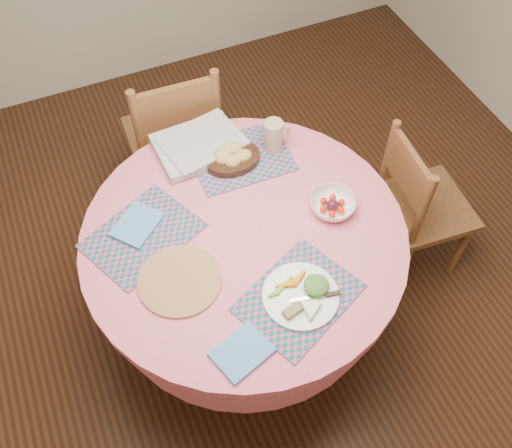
{
  "coord_description": "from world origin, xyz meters",
  "views": [
    {
      "loc": [
        -0.45,
        -1.15,
        2.51
      ],
      "look_at": [
        0.05,
        0.0,
        0.78
      ],
      "focal_mm": 40.0,
      "sensor_mm": 36.0,
      "label": 1
    }
  ],
  "objects_px": {
    "dining_table": "(245,261)",
    "latte_mug": "(274,135)",
    "wicker_trivet": "(180,280)",
    "chair_back": "(176,138)",
    "fruit_bowl": "(333,205)",
    "chair_right": "(419,204)",
    "bread_bowl": "(232,156)",
    "dinner_plate": "(303,295)"
  },
  "relations": [
    {
      "from": "bread_bowl",
      "to": "wicker_trivet",
      "type": "bearing_deg",
      "value": -130.53
    },
    {
      "from": "latte_mug",
      "to": "bread_bowl",
      "type": "bearing_deg",
      "value": -177.67
    },
    {
      "from": "latte_mug",
      "to": "dining_table",
      "type": "bearing_deg",
      "value": -128.77
    },
    {
      "from": "chair_right",
      "to": "wicker_trivet",
      "type": "xyz_separation_m",
      "value": [
        -1.17,
        -0.13,
        0.31
      ]
    },
    {
      "from": "fruit_bowl",
      "to": "dinner_plate",
      "type": "bearing_deg",
      "value": -132.19
    },
    {
      "from": "dining_table",
      "to": "wicker_trivet",
      "type": "height_order",
      "value": "wicker_trivet"
    },
    {
      "from": "latte_mug",
      "to": "chair_right",
      "type": "bearing_deg",
      "value": -28.62
    },
    {
      "from": "chair_back",
      "to": "latte_mug",
      "type": "relative_size",
      "value": 6.89
    },
    {
      "from": "dining_table",
      "to": "dinner_plate",
      "type": "distance_m",
      "value": 0.41
    },
    {
      "from": "dining_table",
      "to": "wicker_trivet",
      "type": "bearing_deg",
      "value": -160.53
    },
    {
      "from": "dining_table",
      "to": "latte_mug",
      "type": "height_order",
      "value": "latte_mug"
    },
    {
      "from": "fruit_bowl",
      "to": "bread_bowl",
      "type": "bearing_deg",
      "value": 124.62
    },
    {
      "from": "dining_table",
      "to": "bread_bowl",
      "type": "distance_m",
      "value": 0.43
    },
    {
      "from": "chair_back",
      "to": "dining_table",
      "type": "bearing_deg",
      "value": 93.68
    },
    {
      "from": "dining_table",
      "to": "chair_right",
      "type": "distance_m",
      "value": 0.89
    },
    {
      "from": "bread_bowl",
      "to": "fruit_bowl",
      "type": "height_order",
      "value": "bread_bowl"
    },
    {
      "from": "chair_right",
      "to": "latte_mug",
      "type": "bearing_deg",
      "value": 66.48
    },
    {
      "from": "dining_table",
      "to": "bread_bowl",
      "type": "bearing_deg",
      "value": 74.8
    },
    {
      "from": "dinner_plate",
      "to": "latte_mug",
      "type": "xyz_separation_m",
      "value": [
        0.2,
        0.69,
        0.05
      ]
    },
    {
      "from": "wicker_trivet",
      "to": "fruit_bowl",
      "type": "height_order",
      "value": "fruit_bowl"
    },
    {
      "from": "dining_table",
      "to": "dinner_plate",
      "type": "relative_size",
      "value": 4.63
    },
    {
      "from": "dining_table",
      "to": "latte_mug",
      "type": "relative_size",
      "value": 8.97
    },
    {
      "from": "dining_table",
      "to": "fruit_bowl",
      "type": "xyz_separation_m",
      "value": [
        0.36,
        -0.03,
        0.22
      ]
    },
    {
      "from": "fruit_bowl",
      "to": "chair_back",
      "type": "bearing_deg",
      "value": 113.56
    },
    {
      "from": "chair_back",
      "to": "latte_mug",
      "type": "bearing_deg",
      "value": 125.16
    },
    {
      "from": "dining_table",
      "to": "latte_mug",
      "type": "xyz_separation_m",
      "value": [
        0.28,
        0.35,
        0.27
      ]
    },
    {
      "from": "chair_right",
      "to": "fruit_bowl",
      "type": "relative_size",
      "value": 3.93
    },
    {
      "from": "latte_mug",
      "to": "dinner_plate",
      "type": "bearing_deg",
      "value": -106.42
    },
    {
      "from": "dining_table",
      "to": "chair_back",
      "type": "xyz_separation_m",
      "value": [
        -0.02,
        0.82,
        -0.06
      ]
    },
    {
      "from": "dinner_plate",
      "to": "wicker_trivet",
      "type": "bearing_deg",
      "value": 147.48
    },
    {
      "from": "wicker_trivet",
      "to": "latte_mug",
      "type": "xyz_separation_m",
      "value": [
        0.57,
        0.46,
        0.07
      ]
    },
    {
      "from": "dining_table",
      "to": "latte_mug",
      "type": "bearing_deg",
      "value": 51.23
    },
    {
      "from": "chair_right",
      "to": "latte_mug",
      "type": "xyz_separation_m",
      "value": [
        -0.6,
        0.33,
        0.38
      ]
    },
    {
      "from": "latte_mug",
      "to": "wicker_trivet",
      "type": "bearing_deg",
      "value": -141.51
    },
    {
      "from": "chair_back",
      "to": "dinner_plate",
      "type": "relative_size",
      "value": 3.55
    },
    {
      "from": "bread_bowl",
      "to": "latte_mug",
      "type": "relative_size",
      "value": 1.66
    },
    {
      "from": "dinner_plate",
      "to": "latte_mug",
      "type": "bearing_deg",
      "value": 73.58
    },
    {
      "from": "chair_back",
      "to": "wicker_trivet",
      "type": "height_order",
      "value": "chair_back"
    },
    {
      "from": "dining_table",
      "to": "chair_right",
      "type": "height_order",
      "value": "chair_right"
    },
    {
      "from": "chair_right",
      "to": "bread_bowl",
      "type": "distance_m",
      "value": 0.92
    },
    {
      "from": "wicker_trivet",
      "to": "dinner_plate",
      "type": "bearing_deg",
      "value": -32.52
    },
    {
      "from": "wicker_trivet",
      "to": "latte_mug",
      "type": "height_order",
      "value": "latte_mug"
    }
  ]
}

